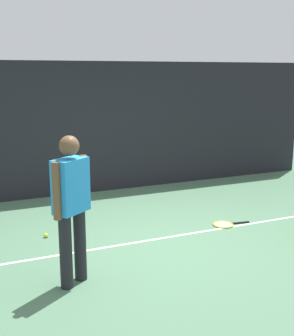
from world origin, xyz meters
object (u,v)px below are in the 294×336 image
Objects in this scene: tennis_ball_near_player at (46,235)px; tennis_ball_by_fence at (69,254)px; tennis_player at (71,202)px; tennis_racket at (225,224)px.

tennis_ball_near_player is 0.82m from tennis_ball_by_fence.
tennis_player is at bearing -89.20° from tennis_ball_near_player.
tennis_player is 25.76× the size of tennis_ball_by_fence.
tennis_player is at bearing -99.34° from tennis_ball_by_fence.
tennis_ball_near_player is at bearing 100.09° from tennis_ball_by_fence.
tennis_player reaches higher than tennis_racket.
tennis_ball_by_fence is (0.12, 0.74, -0.93)m from tennis_player.
tennis_ball_by_fence is (-2.54, -0.22, 0.02)m from tennis_racket.
tennis_racket is 2.75m from tennis_ball_near_player.
tennis_ball_near_player is 1.00× the size of tennis_ball_by_fence.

